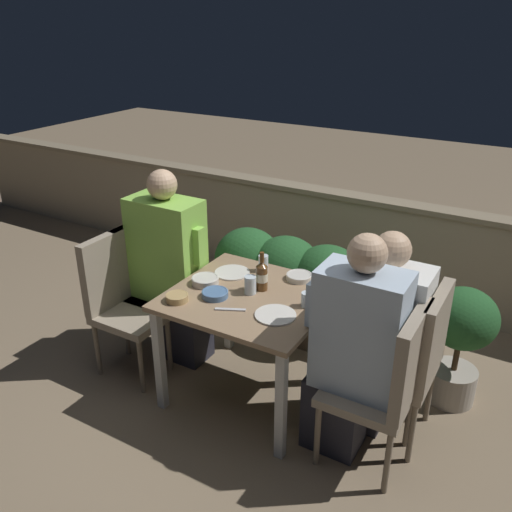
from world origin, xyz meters
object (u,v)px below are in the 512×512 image
at_px(chair_left_near, 121,293).
at_px(person_white_polo, 377,334).
at_px(person_green_blouse, 172,268).
at_px(beer_bottle, 262,276).
at_px(chair_left_far, 149,277).
at_px(chair_right_near, 390,378).
at_px(person_blue_shirt, 352,350).
at_px(potted_plant, 460,334).
at_px(chair_right_far, 413,355).

distance_m(chair_left_near, person_white_polo, 1.63).
bearing_deg(person_white_polo, chair_left_near, -170.63).
relative_size(person_green_blouse, beer_bottle, 5.52).
distance_m(chair_left_far, chair_right_near, 1.78).
relative_size(chair_right_near, person_blue_shirt, 0.72).
height_order(person_blue_shirt, potted_plant, person_blue_shirt).
relative_size(person_green_blouse, chair_right_near, 1.42).
bearing_deg(chair_left_near, person_blue_shirt, 0.16).
bearing_deg(person_green_blouse, potted_plant, 14.24).
height_order(chair_left_near, potted_plant, chair_left_near).
relative_size(chair_right_far, potted_plant, 1.22).
height_order(chair_left_near, chair_right_near, same).
xyz_separation_m(chair_left_near, person_white_polo, (1.60, 0.26, 0.06)).
relative_size(chair_left_near, chair_right_far, 1.00).
xyz_separation_m(person_blue_shirt, person_white_polo, (0.04, 0.26, -0.04)).
distance_m(chair_left_near, person_green_blouse, 0.36).
xyz_separation_m(chair_right_near, person_white_polo, (-0.16, 0.26, 0.06)).
xyz_separation_m(chair_left_far, potted_plant, (1.97, 0.45, -0.08)).
bearing_deg(chair_right_far, chair_left_near, -171.68).
xyz_separation_m(person_green_blouse, person_white_polo, (1.40, -0.01, -0.06)).
distance_m(chair_left_far, beer_bottle, 0.94).
distance_m(person_green_blouse, beer_bottle, 0.72).
distance_m(person_blue_shirt, beer_bottle, 0.71).
xyz_separation_m(person_green_blouse, person_blue_shirt, (1.36, -0.27, -0.02)).
distance_m(chair_left_near, beer_bottle, 0.97).
relative_size(chair_right_far, person_white_polo, 0.77).
xyz_separation_m(chair_right_far, potted_plant, (0.16, 0.45, -0.08)).
height_order(beer_bottle, potted_plant, beer_bottle).
distance_m(chair_left_near, chair_right_far, 1.83).
distance_m(chair_left_near, chair_left_far, 0.27).
bearing_deg(person_blue_shirt, chair_left_far, 170.31).
distance_m(chair_left_far, person_green_blouse, 0.23).
relative_size(chair_left_near, chair_left_far, 1.00).
distance_m(chair_right_far, person_white_polo, 0.21).
relative_size(person_green_blouse, potted_plant, 1.74).
distance_m(chair_right_far, potted_plant, 0.49).
distance_m(person_green_blouse, person_blue_shirt, 1.38).
xyz_separation_m(chair_right_far, beer_bottle, (-0.90, -0.03, 0.25)).
distance_m(chair_right_near, chair_right_far, 0.26).
distance_m(chair_left_near, person_blue_shirt, 1.56).
bearing_deg(person_green_blouse, person_blue_shirt, -11.09).
bearing_deg(chair_left_near, person_white_polo, 9.37).
bearing_deg(chair_right_near, person_blue_shirt, 180.00).
height_order(person_white_polo, potted_plant, person_white_polo).
height_order(chair_right_far, potted_plant, chair_right_far).
bearing_deg(person_blue_shirt, beer_bottle, 160.97).
bearing_deg(potted_plant, chair_left_far, -167.17).
relative_size(chair_left_far, person_blue_shirt, 0.72).
bearing_deg(chair_left_near, person_green_blouse, 53.12).
bearing_deg(chair_left_near, beer_bottle, 14.24).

